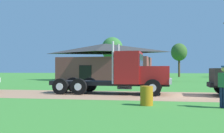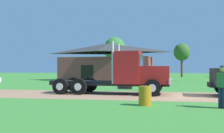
# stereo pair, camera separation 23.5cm
# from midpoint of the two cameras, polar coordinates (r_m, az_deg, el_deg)

# --- Properties ---
(ground_plane) EXTENTS (200.00, 200.00, 0.00)m
(ground_plane) POSITION_cam_midpoint_polar(r_m,az_deg,el_deg) (16.76, 14.06, -6.20)
(ground_plane) COLOR #3D8432
(dirt_track) EXTENTS (120.00, 5.73, 0.01)m
(dirt_track) POSITION_cam_midpoint_polar(r_m,az_deg,el_deg) (16.76, 14.06, -6.18)
(dirt_track) COLOR #A07859
(dirt_track) RESTS_ON ground_plane
(truck_foreground_white) EXTENTS (8.15, 3.00, 3.42)m
(truck_foreground_white) POSITION_cam_midpoint_polar(r_m,az_deg,el_deg) (17.51, 3.11, -1.79)
(truck_foreground_white) COLOR black
(truck_foreground_white) RESTS_ON ground_plane
(visitor_walking_mid) EXTENTS (0.45, 0.62, 1.79)m
(visitor_walking_mid) POSITION_cam_midpoint_polar(r_m,az_deg,el_deg) (12.12, 22.53, -3.59)
(visitor_walking_mid) COLOR #33723F
(visitor_walking_mid) RESTS_ON ground_plane
(steel_barrel) EXTENTS (0.58, 0.58, 0.88)m
(steel_barrel) POSITION_cam_midpoint_polar(r_m,az_deg,el_deg) (12.13, 6.91, -6.27)
(steel_barrel) COLOR #B27214
(steel_barrel) RESTS_ON ground_plane
(shed_building) EXTENTS (14.14, 7.58, 5.46)m
(shed_building) POSITION_cam_midpoint_polar(r_m,az_deg,el_deg) (39.07, -1.68, 0.86)
(shed_building) COLOR brown
(shed_building) RESTS_ON ground_plane
(tree_left) EXTENTS (4.18, 4.18, 7.91)m
(tree_left) POSITION_cam_midpoint_polar(r_m,az_deg,el_deg) (51.51, -0.08, 3.77)
(tree_left) COLOR #513823
(tree_left) RESTS_ON ground_plane
(tree_mid) EXTENTS (3.44, 3.44, 7.25)m
(tree_mid) POSITION_cam_midpoint_polar(r_m,az_deg,el_deg) (58.72, 14.14, 2.98)
(tree_mid) COLOR #513823
(tree_mid) RESTS_ON ground_plane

